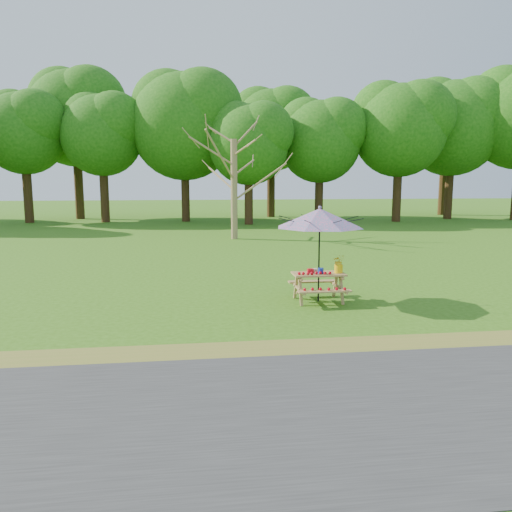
{
  "coord_description": "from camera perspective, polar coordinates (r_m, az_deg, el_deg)",
  "views": [
    {
      "loc": [
        0.97,
        -10.58,
        2.82
      ],
      "look_at": [
        2.41,
        0.5,
        1.1
      ],
      "focal_mm": 35.0,
      "sensor_mm": 36.0,
      "label": 1
    }
  ],
  "objects": [
    {
      "name": "produce_bins",
      "position": [
        11.67,
        6.85,
        -1.67
      ],
      "size": [
        0.35,
        0.41,
        0.13
      ],
      "color": "red",
      "rests_on": "picnic_table"
    },
    {
      "name": "treeline",
      "position": [
        33.01,
        -9.44,
        17.66
      ],
      "size": [
        60.0,
        12.0,
        16.0
      ],
      "primitive_type": null,
      "color": "#15580F",
      "rests_on": "ground"
    },
    {
      "name": "ground",
      "position": [
        10.99,
        -12.26,
        -6.32
      ],
      "size": [
        120.0,
        120.0,
        0.0
      ],
      "primitive_type": "plane",
      "color": "#356413",
      "rests_on": "ground"
    },
    {
      "name": "flower_bucket",
      "position": [
        11.72,
        9.43,
        -0.82
      ],
      "size": [
        0.29,
        0.26,
        0.43
      ],
      "color": "yellow",
      "rests_on": "picnic_table"
    },
    {
      "name": "road",
      "position": [
        6.33,
        -16.19,
        -18.03
      ],
      "size": [
        120.0,
        4.0,
        0.01
      ],
      "primitive_type": "cube",
      "color": "#2E2E30",
      "rests_on": "ground"
    },
    {
      "name": "tomatoes_row",
      "position": [
        11.44,
        6.68,
        -1.96
      ],
      "size": [
        0.77,
        0.13,
        0.07
      ],
      "primitive_type": null,
      "color": "red",
      "rests_on": "picnic_table"
    },
    {
      "name": "bare_tree",
      "position": [
        24.08,
        -2.59,
        17.75
      ],
      "size": [
        7.44,
        7.44,
        10.86
      ],
      "color": "#937550",
      "rests_on": "ground"
    },
    {
      "name": "picnic_table",
      "position": [
        11.72,
        7.15,
        -3.6
      ],
      "size": [
        1.2,
        1.32,
        0.67
      ],
      "color": "#9D7F46",
      "rests_on": "ground"
    },
    {
      "name": "patio_umbrella",
      "position": [
        11.49,
        7.3,
        4.33
      ],
      "size": [
        2.42,
        2.42,
        2.25
      ],
      "color": "black",
      "rests_on": "ground"
    },
    {
      "name": "drygrass_strip",
      "position": [
        8.33,
        -13.88,
        -11.27
      ],
      "size": [
        120.0,
        1.2,
        0.01
      ],
      "primitive_type": "cube",
      "color": "olive",
      "rests_on": "ground"
    }
  ]
}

